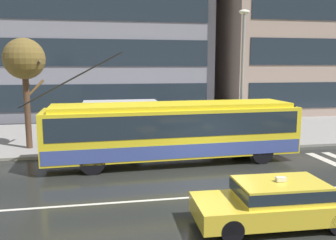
# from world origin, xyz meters

# --- Properties ---
(ground_plane) EXTENTS (160.00, 160.00, 0.00)m
(ground_plane) POSITION_xyz_m (0.00, 0.00, 0.00)
(ground_plane) COLOR #252725
(sidewalk_slab) EXTENTS (80.00, 10.00, 0.14)m
(sidewalk_slab) POSITION_xyz_m (0.00, 9.88, 0.07)
(sidewalk_slab) COLOR gray
(sidewalk_slab) RESTS_ON ground_plane
(lane_centre_line) EXTENTS (72.00, 0.14, 0.01)m
(lane_centre_line) POSITION_xyz_m (0.00, -1.20, 0.00)
(lane_centre_line) COLOR silver
(lane_centre_line) RESTS_ON ground_plane
(trolleybus) EXTENTS (12.39, 2.94, 5.05)m
(trolleybus) POSITION_xyz_m (-1.05, 3.28, 1.53)
(trolleybus) COLOR yellow
(trolleybus) RESTS_ON ground_plane
(taxi_oncoming_near) EXTENTS (4.52, 1.92, 1.39)m
(taxi_oncoming_near) POSITION_xyz_m (0.49, -3.64, 0.70)
(taxi_oncoming_near) COLOR yellow
(taxi_oncoming_near) RESTS_ON ground_plane
(bus_shelter) EXTENTS (3.95, 1.81, 2.41)m
(bus_shelter) POSITION_xyz_m (-3.29, 6.92, 1.98)
(bus_shelter) COLOR gray
(bus_shelter) RESTS_ON sidewalk_slab
(pedestrian_at_shelter) EXTENTS (1.20, 1.20, 1.95)m
(pedestrian_at_shelter) POSITION_xyz_m (3.09, 6.05, 1.65)
(pedestrian_at_shelter) COLOR #4F4C4E
(pedestrian_at_shelter) RESTS_ON sidewalk_slab
(pedestrian_approaching_curb) EXTENTS (1.25, 1.25, 1.93)m
(pedestrian_approaching_curb) POSITION_xyz_m (-3.70, 6.76, 1.63)
(pedestrian_approaching_curb) COLOR navy
(pedestrian_approaching_curb) RESTS_ON sidewalk_slab
(pedestrian_walking_past) EXTENTS (0.40, 0.40, 1.71)m
(pedestrian_walking_past) POSITION_xyz_m (-2.53, 7.49, 1.15)
(pedestrian_walking_past) COLOR #4E4D50
(pedestrian_walking_past) RESTS_ON sidewalk_slab
(street_lamp) EXTENTS (0.60, 0.32, 7.22)m
(street_lamp) POSITION_xyz_m (3.23, 5.75, 4.37)
(street_lamp) COLOR gray
(street_lamp) RESTS_ON sidewalk_slab
(street_tree_bare) EXTENTS (2.10, 2.10, 5.70)m
(street_tree_bare) POSITION_xyz_m (-8.10, 6.88, 4.68)
(street_tree_bare) COLOR brown
(street_tree_bare) RESTS_ON sidewalk_slab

